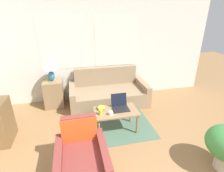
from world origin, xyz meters
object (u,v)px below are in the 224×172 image
couch (108,94)px  coffee_table (116,113)px  armchair (82,163)px  laptop (120,105)px  table_lamp (50,68)px  snack_bowl (101,107)px  cup_yellow (101,112)px  cup_navy (111,113)px

couch → coffee_table: 1.20m
coffee_table → couch: bearing=85.7°
armchair → laptop: armchair is taller
table_lamp → coffee_table: (1.29, -1.33, -0.64)m
armchair → table_lamp: 2.51m
couch → snack_bowl: 1.15m
laptop → cup_yellow: laptop is taller
armchair → cup_navy: (0.61, 0.87, 0.22)m
table_lamp → laptop: bearing=-41.8°
laptop → cup_navy: bearing=-138.5°
laptop → cup_yellow: (-0.43, -0.16, -0.01)m
armchair → snack_bowl: bearing=67.4°
cup_navy → snack_bowl: 0.29m
table_lamp → cup_yellow: size_ratio=4.49×
couch → table_lamp: 1.59m
table_lamp → coffee_table: 1.96m
couch → cup_yellow: (-0.41, -1.26, 0.25)m
laptop → snack_bowl: 0.39m
armchair → cup_navy: 1.09m
armchair → snack_bowl: (0.47, 1.13, 0.22)m
armchair → cup_navy: armchair is taller
couch → armchair: 2.34m
armchair → cup_yellow: 1.04m
coffee_table → cup_navy: bearing=-136.9°
cup_navy → table_lamp: bearing=128.3°
couch → armchair: (-0.84, -2.19, 0.01)m
armchair → laptop: (0.85, 1.09, 0.24)m
laptop → armchair: bearing=-128.1°
cup_navy → armchair: bearing=-125.0°
couch → coffee_table: size_ratio=2.28×
cup_navy → snack_bowl: bearing=119.3°
cup_navy → snack_bowl: size_ratio=0.47×
coffee_table → armchair: bearing=-126.8°
laptop → cup_yellow: bearing=-159.2°
armchair → coffee_table: armchair is taller
coffee_table → laptop: (0.10, 0.08, 0.12)m
table_lamp → cup_navy: (1.15, -1.46, -0.54)m
armchair → cup_yellow: armchair is taller
coffee_table → snack_bowl: bearing=155.8°
laptop → couch: bearing=90.8°
coffee_table → cup_yellow: (-0.32, -0.08, 0.11)m
table_lamp → cup_navy: table_lamp is taller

